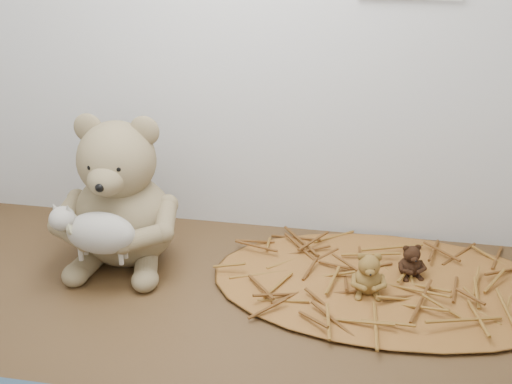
% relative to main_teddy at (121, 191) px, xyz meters
% --- Properties ---
extents(alcove_shell, '(1.20, 0.60, 0.90)m').
position_rel_main_teddy_xyz_m(alcove_shell, '(0.20, -0.03, 0.30)').
color(alcove_shell, '#462F18').
rests_on(alcove_shell, ground).
extents(straw_bed, '(0.65, 0.38, 0.01)m').
position_rel_main_teddy_xyz_m(straw_bed, '(0.51, -0.02, -0.14)').
color(straw_bed, brown).
rests_on(straw_bed, shelf_floor).
extents(main_teddy, '(0.25, 0.26, 0.29)m').
position_rel_main_teddy_xyz_m(main_teddy, '(0.00, 0.00, 0.00)').
color(main_teddy, '#927D5A').
rests_on(main_teddy, shelf_floor).
extents(toy_lamb, '(0.16, 0.10, 0.11)m').
position_rel_main_teddy_xyz_m(toy_lamb, '(0.00, -0.11, -0.03)').
color(toy_lamb, '#B1AB9F').
rests_on(toy_lamb, main_teddy).
extents(mini_teddy_tan, '(0.07, 0.07, 0.08)m').
position_rel_main_teddy_xyz_m(mini_teddy_tan, '(0.47, -0.05, -0.10)').
color(mini_teddy_tan, brown).
rests_on(mini_teddy_tan, straw_bed).
extents(mini_teddy_brown, '(0.07, 0.07, 0.06)m').
position_rel_main_teddy_xyz_m(mini_teddy_brown, '(0.54, 0.02, -0.10)').
color(mini_teddy_brown, black).
rests_on(mini_teddy_brown, straw_bed).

